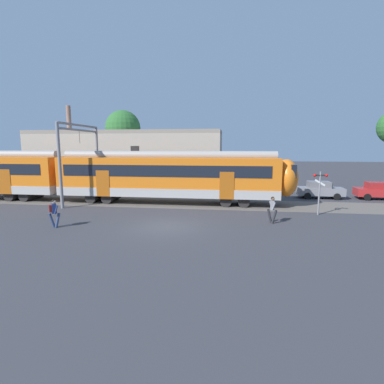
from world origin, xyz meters
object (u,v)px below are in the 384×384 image
at_px(commuter_train, 71,175).
at_px(crossing_signal, 320,186).
at_px(pedestrian_navy, 54,211).
at_px(pedestrian_grey, 272,208).
at_px(parked_car_grey, 320,190).
at_px(parked_car_red, 379,191).

bearing_deg(commuter_train, crossing_signal, -8.28).
xyz_separation_m(pedestrian_navy, pedestrian_grey, (12.74, 2.78, -0.03)).
bearing_deg(parked_car_grey, parked_car_red, 0.49).
distance_m(commuter_train, crossing_signal, 20.03).
distance_m(commuter_train, parked_car_grey, 22.27).
relative_size(commuter_train, pedestrian_grey, 22.83).
bearing_deg(crossing_signal, pedestrian_grey, -141.85).
height_order(pedestrian_grey, parked_car_grey, pedestrian_grey).
bearing_deg(crossing_signal, commuter_train, 171.72).
distance_m(parked_car_grey, parked_car_red, 5.08).
bearing_deg(parked_car_red, pedestrian_grey, -137.03).
height_order(parked_car_red, crossing_signal, crossing_signal).
relative_size(parked_car_grey, crossing_signal, 1.35).
xyz_separation_m(pedestrian_grey, crossing_signal, (3.47, 2.73, 1.05)).
bearing_deg(pedestrian_navy, commuter_train, 113.27).
height_order(commuter_train, pedestrian_navy, commuter_train).
distance_m(commuter_train, pedestrian_grey, 17.33).
xyz_separation_m(commuter_train, pedestrian_navy, (3.61, -8.39, -1.26)).
relative_size(pedestrian_navy, pedestrian_grey, 1.00).
height_order(pedestrian_navy, parked_car_grey, pedestrian_navy).
distance_m(commuter_train, parked_car_red, 27.27).
height_order(parked_car_grey, crossing_signal, crossing_signal).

